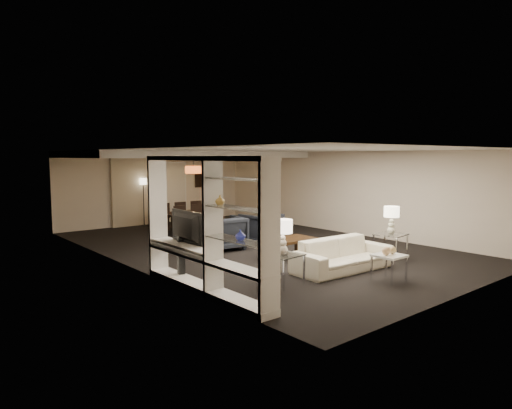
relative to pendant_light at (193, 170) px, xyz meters
The scene contains 35 objects.
floor 4.00m from the pendant_light, 94.90° to the right, with size 11.00×11.00×0.00m, color black.
ceiling 3.56m from the pendant_light, 94.90° to the right, with size 7.00×11.00×0.02m, color silver.
wall_back 2.13m from the pendant_light, 98.53° to the left, with size 7.00×0.02×2.50m, color beige.
wall_front 9.03m from the pendant_light, 91.91° to the right, with size 7.00×0.02×2.50m, color beige.
wall_left 5.21m from the pendant_light, 137.35° to the right, with size 0.02×11.00×2.50m, color beige.
wall_right 4.79m from the pendant_light, 47.56° to the right, with size 0.02×11.00×2.50m, color beige.
ceiling_soffit 0.57m from the pendant_light, behind, with size 7.00×4.00×0.20m, color silver.
curtains 2.38m from the pendant_light, 122.01° to the left, with size 1.50×0.12×2.40m, color beige.
door 2.19m from the pendant_light, 78.52° to the left, with size 0.90×0.05×2.10m, color silver.
painting 2.69m from the pendant_light, 47.44° to the left, with size 0.95×0.04×0.65m, color #142D38.
media_unit 7.13m from the pendant_light, 120.62° to the right, with size 0.38×3.40×2.35m, color white, non-canonical shape.
pendant_light is the anchor object (origin of this frame).
sofa 6.81m from the pendant_light, 94.81° to the right, with size 2.24×0.88×0.65m, color beige.
coffee_table 5.31m from the pendant_light, 96.34° to the right, with size 1.23×0.72×0.44m, color black, non-canonical shape.
armchair_left 3.80m from the pendant_light, 109.31° to the right, with size 0.89×0.92×0.83m, color black.
armchair_right 3.62m from the pendant_light, 89.23° to the right, with size 0.89×0.92×0.83m, color black.
side_table_left 7.16m from the pendant_light, 108.87° to the right, with size 0.62×0.62×0.57m, color silver, non-canonical shape.
side_table_right 6.89m from the pendant_light, 80.16° to the right, with size 0.62×0.62×0.57m, color white, non-canonical shape.
table_lamp_left 7.05m from the pendant_light, 108.87° to the right, with size 0.35×0.35×0.64m, color white, non-canonical shape.
table_lamp_right 6.77m from the pendant_light, 80.16° to the right, with size 0.35×0.35×0.64m, color #EBE7C7, non-canonical shape.
marble_table 7.90m from the pendant_light, 94.13° to the right, with size 0.51×0.51×0.51m, color white, non-canonical shape.
gold_gourd_a 7.84m from the pendant_light, 94.87° to the right, with size 0.16×0.16×0.16m, color tan.
gold_gourd_b 7.83m from the pendant_light, 93.39° to the right, with size 0.14×0.14×0.14m, color tan.
television 6.48m from the pendant_light, 123.89° to the right, with size 0.14×1.03×0.60m, color black.
vase_blue 7.99m from the pendant_light, 116.98° to the right, with size 0.16×0.16×0.17m, color #2630A7.
vase_amber 7.49m from the pendant_light, 118.82° to the right, with size 0.15×0.15×0.16m, color gold.
floor_speaker 6.35m from the pendant_light, 124.37° to the right, with size 0.12×0.12×1.13m, color black.
dining_table 1.66m from the pendant_light, 150.49° to the right, with size 1.68×0.94×0.59m, color black.
chair_nl 1.93m from the pendant_light, 137.81° to the right, with size 0.41×0.41×0.88m, color black, non-canonical shape.
chair_nm 1.72m from the pendant_light, 110.67° to the right, with size 0.41×0.41×0.88m, color black, non-canonical shape.
chair_nr 1.72m from the pendant_light, 70.78° to the right, with size 0.41×0.41×0.88m, color black, non-canonical shape.
chair_fl 1.80m from the pendant_light, 152.56° to the left, with size 0.41×0.41×0.88m, color black, non-canonical shape.
chair_fm 1.59m from the pendant_light, 123.37° to the left, with size 0.41×0.41×0.88m, color black, non-canonical shape.
chair_fr 1.58m from the pendant_light, 58.68° to the left, with size 0.41×0.41×0.88m, color black, non-canonical shape.
floor_lamp 2.23m from the pendant_light, 118.38° to the left, with size 0.23×0.23×1.61m, color black, non-canonical shape.
Camera 1 is at (-7.54, -9.03, 2.34)m, focal length 32.00 mm.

